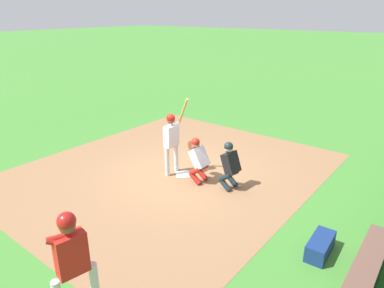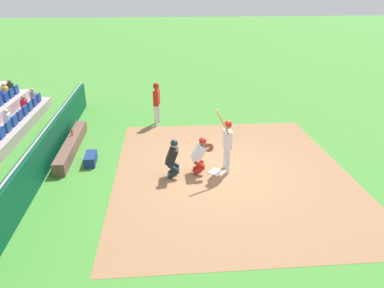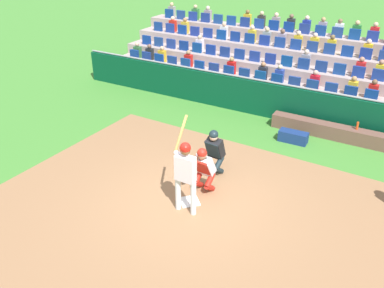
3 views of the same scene
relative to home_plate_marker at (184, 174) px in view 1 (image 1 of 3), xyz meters
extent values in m
plane|color=#418431|center=(0.00, 0.00, -0.02)|extent=(160.00, 160.00, 0.00)
cube|color=#926846|center=(0.00, 0.50, -0.01)|extent=(9.19, 7.86, 0.01)
cube|color=white|center=(0.00, 0.00, 0.00)|extent=(0.62, 0.62, 0.02)
cylinder|color=silver|center=(-0.30, 0.35, 0.41)|extent=(0.13, 0.13, 0.85)
cylinder|color=silver|center=(0.10, 0.35, 0.41)|extent=(0.13, 0.13, 0.85)
cube|color=silver|center=(-0.10, 0.35, 1.13)|extent=(0.45, 0.22, 0.60)
sphere|color=brown|center=(-0.10, 0.35, 1.58)|extent=(0.22, 0.22, 0.22)
sphere|color=red|center=(-0.10, 0.35, 1.64)|extent=(0.25, 0.25, 0.25)
cylinder|color=silver|center=(-0.05, 0.33, 1.42)|extent=(0.49, 0.14, 0.14)
cylinder|color=silver|center=(0.13, 0.33, 1.42)|extent=(0.18, 0.15, 0.13)
cylinder|color=#B88D48|center=(0.14, 0.12, 1.82)|extent=(0.15, 0.43, 0.78)
sphere|color=black|center=(0.18, 0.30, 1.44)|extent=(0.06, 0.06, 0.06)
cylinder|color=#B22117|center=(-0.23, -0.58, 0.14)|extent=(0.15, 0.39, 0.34)
cylinder|color=#B22117|center=(-0.23, -0.58, 0.36)|extent=(0.15, 0.38, 0.33)
cylinder|color=#B22117|center=(0.09, -0.58, 0.14)|extent=(0.15, 0.39, 0.34)
cylinder|color=#B22117|center=(0.09, -0.58, 0.36)|extent=(0.15, 0.38, 0.33)
cube|color=silver|center=(-0.07, -0.60, 0.70)|extent=(0.43, 0.48, 0.60)
cube|color=#B22117|center=(-0.07, -0.48, 0.70)|extent=(0.38, 0.27, 0.43)
sphere|color=#A27458|center=(-0.07, -0.46, 1.05)|extent=(0.22, 0.22, 0.22)
cube|color=black|center=(-0.07, -0.46, 1.05)|extent=(0.20, 0.13, 0.19)
sphere|color=#B22117|center=(-0.07, -0.46, 1.12)|extent=(0.24, 0.24, 0.24)
cylinder|color=brown|center=(0.06, -0.28, 0.93)|extent=(0.07, 0.30, 0.30)
cylinder|color=silver|center=(0.08, -0.46, 0.86)|extent=(0.15, 0.40, 0.22)
cylinder|color=#19282E|center=(-0.05, -1.41, 0.14)|extent=(0.17, 0.39, 0.34)
cylinder|color=#19282E|center=(-0.05, -1.41, 0.36)|extent=(0.17, 0.39, 0.33)
cylinder|color=#19282E|center=(0.27, -1.44, 0.14)|extent=(0.17, 0.39, 0.34)
cylinder|color=#19282E|center=(0.27, -1.44, 0.36)|extent=(0.17, 0.39, 0.33)
cube|color=black|center=(0.10, -1.48, 0.72)|extent=(0.45, 0.44, 0.60)
cube|color=#19282E|center=(0.11, -1.36, 0.72)|extent=(0.39, 0.23, 0.45)
sphere|color=#D8A98A|center=(0.11, -1.39, 1.09)|extent=(0.22, 0.22, 0.22)
cube|color=black|center=(0.11, -1.39, 1.09)|extent=(0.21, 0.12, 0.20)
sphere|color=#19282E|center=(0.11, -1.39, 1.15)|extent=(0.24, 0.24, 0.24)
cube|color=navy|center=(-1.14, -4.25, 0.15)|extent=(0.87, 0.39, 0.34)
cylinder|color=silver|center=(-4.63, -1.94, 0.43)|extent=(0.16, 0.16, 0.90)
cube|color=red|center=(-4.90, -1.88, 1.21)|extent=(0.47, 0.31, 0.64)
sphere|color=brown|center=(-4.90, -1.88, 1.68)|extent=(0.23, 0.23, 0.23)
sphere|color=red|center=(-4.90, -1.88, 1.75)|extent=(0.26, 0.26, 0.26)
cylinder|color=red|center=(-4.94, -1.84, 1.51)|extent=(0.47, 0.23, 0.14)
cylinder|color=red|center=(-5.11, -1.80, 1.51)|extent=(0.17, 0.16, 0.13)
camera|label=1|loc=(-7.09, -5.64, 4.39)|focal=32.72mm
camera|label=2|loc=(10.20, -1.89, 5.49)|focal=32.87mm
camera|label=3|loc=(-4.07, 6.86, 5.77)|focal=38.36mm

